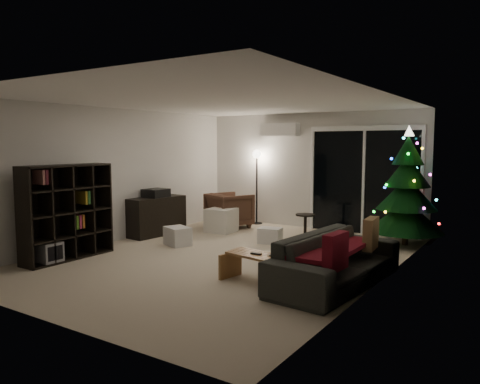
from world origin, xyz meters
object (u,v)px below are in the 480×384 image
(coffee_table, at_px, (266,270))
(christmas_tree, at_px, (407,186))
(bookshelf, at_px, (60,211))
(media_cabinet, at_px, (156,216))
(armchair, at_px, (229,210))
(sofa, at_px, (336,260))

(coffee_table, xyz_separation_m, christmas_tree, (0.93, 3.46, 0.89))
(bookshelf, distance_m, media_cabinet, 2.26)
(bookshelf, xyz_separation_m, media_cabinet, (0.00, 2.23, -0.37))
(coffee_table, relative_size, christmas_tree, 0.55)
(media_cabinet, relative_size, armchair, 1.46)
(media_cabinet, xyz_separation_m, sofa, (4.30, -1.21, -0.06))
(bookshelf, xyz_separation_m, armchair, (0.75, 3.74, -0.37))
(sofa, bearing_deg, christmas_tree, 1.87)
(sofa, height_order, christmas_tree, christmas_tree)
(bookshelf, height_order, armchair, bookshelf)
(bookshelf, height_order, christmas_tree, christmas_tree)
(coffee_table, bearing_deg, armchair, 141.42)
(armchair, xyz_separation_m, coffee_table, (2.77, -3.19, -0.20))
(armchair, height_order, sofa, armchair)
(media_cabinet, xyz_separation_m, armchair, (0.75, 1.51, -0.00))
(media_cabinet, height_order, christmas_tree, christmas_tree)
(christmas_tree, bearing_deg, media_cabinet, -158.20)
(bookshelf, bearing_deg, christmas_tree, 59.77)
(media_cabinet, height_order, coffee_table, media_cabinet)
(armchair, bearing_deg, coffee_table, 153.42)
(coffee_table, bearing_deg, sofa, 41.78)
(bookshelf, relative_size, sofa, 0.67)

